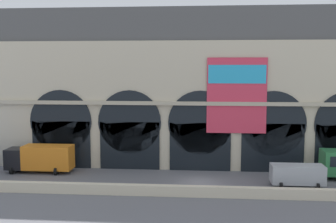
{
  "coord_description": "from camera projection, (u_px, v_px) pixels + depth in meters",
  "views": [
    {
      "loc": [
        -0.05,
        -39.78,
        11.84
      ],
      "look_at": [
        -3.72,
        5.0,
        6.87
      ],
      "focal_mm": 41.94,
      "sensor_mm": 36.0,
      "label": 1
    }
  ],
  "objects": [
    {
      "name": "ground_plane",
      "position": [
        200.0,
        183.0,
        40.7
      ],
      "size": [
        200.0,
        200.0,
        0.0
      ],
      "primitive_type": "plane",
      "color": "slate"
    },
    {
      "name": "box_truck_west",
      "position": [
        41.0,
        158.0,
        44.64
      ],
      "size": [
        7.5,
        2.91,
        3.12
      ],
      "color": "black",
      "rests_on": "ground"
    },
    {
      "name": "quay_parapet_wall",
      "position": [
        200.0,
        191.0,
        36.26
      ],
      "size": [
        90.0,
        0.7,
        0.99
      ],
      "primitive_type": "cube",
      "color": "beige",
      "rests_on": "ground"
    },
    {
      "name": "station_building",
      "position": [
        201.0,
        91.0,
        47.16
      ],
      "size": [
        50.99,
        5.5,
        18.85
      ],
      "color": "beige",
      "rests_on": "ground"
    },
    {
      "name": "van_mideast",
      "position": [
        297.0,
        174.0,
        39.3
      ],
      "size": [
        5.2,
        2.48,
        2.2
      ],
      "color": "#ADB2B7",
      "rests_on": "ground"
    }
  ]
}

